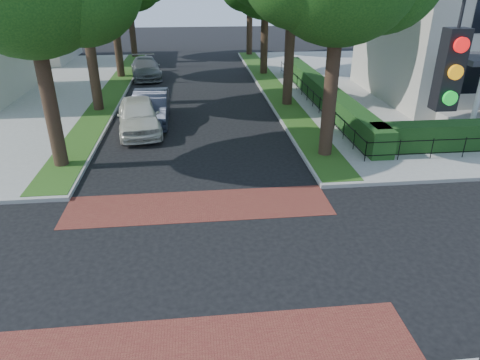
% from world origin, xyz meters
% --- Properties ---
extents(ground, '(120.00, 120.00, 0.00)m').
position_xyz_m(ground, '(0.00, 0.00, 0.00)').
color(ground, black).
rests_on(ground, ground).
extents(sidewalk_ne, '(30.00, 30.00, 0.15)m').
position_xyz_m(sidewalk_ne, '(19.50, 19.00, 0.07)').
color(sidewalk_ne, gray).
rests_on(sidewalk_ne, ground).
extents(crosswalk_far, '(9.00, 2.20, 0.01)m').
position_xyz_m(crosswalk_far, '(0.00, 3.20, 0.01)').
color(crosswalk_far, maroon).
rests_on(crosswalk_far, ground).
extents(crosswalk_near, '(9.00, 2.20, 0.01)m').
position_xyz_m(crosswalk_near, '(0.00, -3.20, 0.01)').
color(crosswalk_near, maroon).
rests_on(crosswalk_near, ground).
extents(grass_strip_ne, '(1.60, 29.80, 0.02)m').
position_xyz_m(grass_strip_ne, '(5.40, 19.10, 0.16)').
color(grass_strip_ne, '#274B15').
rests_on(grass_strip_ne, sidewalk_ne).
extents(grass_strip_nw, '(1.60, 29.80, 0.02)m').
position_xyz_m(grass_strip_nw, '(-5.40, 19.10, 0.16)').
color(grass_strip_nw, '#274B15').
rests_on(grass_strip_nw, sidewalk_nw).
extents(hedge_main_road, '(1.00, 18.00, 1.20)m').
position_xyz_m(hedge_main_road, '(7.70, 15.00, 0.75)').
color(hedge_main_road, '#143B14').
rests_on(hedge_main_road, sidewalk_ne).
extents(fence_main_road, '(0.06, 18.00, 0.90)m').
position_xyz_m(fence_main_road, '(6.90, 15.00, 0.60)').
color(fence_main_road, black).
rests_on(fence_main_road, sidewalk_ne).
extents(house_left_far, '(10.00, 9.00, 10.14)m').
position_xyz_m(house_left_far, '(-15.49, 31.99, 5.04)').
color(house_left_far, beige).
rests_on(house_left_far, sidewalk_nw).
extents(parked_car_front, '(2.71, 5.22, 1.70)m').
position_xyz_m(parked_car_front, '(-2.79, 11.24, 0.85)').
color(parked_car_front, beige).
rests_on(parked_car_front, ground).
extents(parked_car_middle, '(1.83, 5.07, 1.66)m').
position_xyz_m(parked_car_middle, '(-2.30, 12.67, 0.83)').
color(parked_car_middle, '#1F232E').
rests_on(parked_car_middle, ground).
extents(parked_car_rear, '(2.86, 5.39, 1.49)m').
position_xyz_m(parked_car_rear, '(-3.60, 23.95, 0.74)').
color(parked_car_rear, slate).
rests_on(parked_car_rear, ground).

